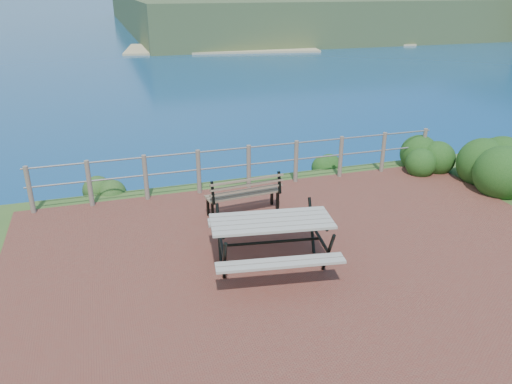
{
  "coord_description": "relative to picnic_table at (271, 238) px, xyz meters",
  "views": [
    {
      "loc": [
        -3.04,
        -6.84,
        4.34
      ],
      "look_at": [
        -0.46,
        1.34,
        0.75
      ],
      "focal_mm": 35.0,
      "sensor_mm": 36.0,
      "label": 1
    }
  ],
  "objects": [
    {
      "name": "shrub_right_edge",
      "position": [
        5.15,
        3.22,
        -0.53
      ],
      "size": [
        0.98,
        0.98,
        1.41
      ],
      "primitive_type": "ellipsoid",
      "color": "#133D12",
      "rests_on": "ground"
    },
    {
      "name": "shrub_lip_west",
      "position": [
        -2.52,
        4.25,
        -0.53
      ],
      "size": [
        0.72,
        0.72,
        0.44
      ],
      "primitive_type": "ellipsoid",
      "color": "#234C1C",
      "rests_on": "ground"
    },
    {
      "name": "safety_railing",
      "position": [
        0.64,
        3.4,
        0.05
      ],
      "size": [
        9.4,
        0.1,
        1.0
      ],
      "color": "#6B5B4C",
      "rests_on": "ground"
    },
    {
      "name": "picnic_table",
      "position": [
        0.0,
        0.0,
        0.0
      ],
      "size": [
        2.05,
        1.68,
        0.82
      ],
      "rotation": [
        0.0,
        0.0,
        -0.15
      ],
      "color": "#9F9A8E",
      "rests_on": "ground"
    },
    {
      "name": "shrub_lip_east",
      "position": [
        3.01,
        4.21,
        -0.53
      ],
      "size": [
        0.69,
        0.69,
        0.4
      ],
      "primitive_type": "ellipsoid",
      "color": "#133D12",
      "rests_on": "ground"
    },
    {
      "name": "shrub_right_front",
      "position": [
        6.01,
        1.89,
        -0.53
      ],
      "size": [
        1.61,
        1.61,
        2.28
      ],
      "primitive_type": "ellipsoid",
      "color": "#133D12",
      "rests_on": "ground"
    },
    {
      "name": "ground",
      "position": [
        0.64,
        0.05,
        -0.53
      ],
      "size": [
        10.0,
        7.0,
        0.12
      ],
      "primitive_type": "cube",
      "color": "brown",
      "rests_on": "ground"
    },
    {
      "name": "park_bench",
      "position": [
        0.13,
        2.11,
        0.04
      ],
      "size": [
        1.55,
        0.52,
        0.86
      ],
      "rotation": [
        0.0,
        0.0,
        0.09
      ],
      "color": "brown",
      "rests_on": "ground"
    }
  ]
}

